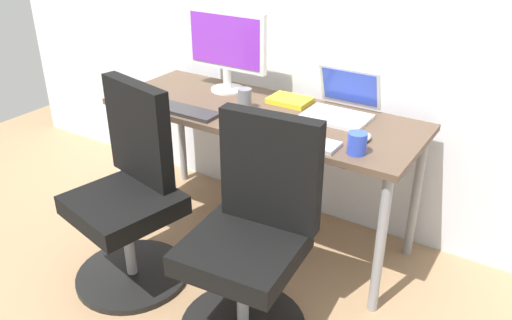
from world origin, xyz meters
name	(u,v)px	position (x,y,z in m)	size (l,w,h in m)	color
ground_plane	(261,231)	(0.00, 0.00, 0.00)	(5.28, 5.28, 0.00)	#9E7A56
desk	(261,124)	(0.00, 0.00, 0.65)	(1.60, 0.60, 0.72)	brown
office_chair_left	(131,197)	(-0.34, -0.60, 0.42)	(0.54, 0.54, 0.94)	black
office_chair_right	(252,242)	(0.33, -0.60, 0.42)	(0.54, 0.54, 0.94)	black
water_bottle_on_floor	(126,174)	(-0.91, -0.10, 0.15)	(0.09, 0.09, 0.31)	white
desktop_monitor	(226,45)	(-0.32, 0.16, 0.97)	(0.48, 0.18, 0.43)	silver
open_laptop	(342,105)	(0.36, 0.16, 0.77)	(0.31, 0.29, 0.22)	silver
keyboard_by_monitor	(186,111)	(-0.30, -0.22, 0.73)	(0.34, 0.12, 0.02)	#2D2D2D
keyboard_by_laptop	(301,140)	(0.34, -0.22, 0.73)	(0.34, 0.12, 0.02)	#B7B7B7
mouse_by_monitor	(364,138)	(0.56, -0.06, 0.74)	(0.06, 0.10, 0.03)	#B7B7B7
mouse_by_laptop	(254,118)	(0.04, -0.13, 0.74)	(0.06, 0.10, 0.03)	#2D2D2D
coffee_mug	(357,143)	(0.58, -0.20, 0.77)	(0.08, 0.08, 0.09)	blue
pen_cup	(245,99)	(-0.08, -0.02, 0.77)	(0.07, 0.07, 0.10)	slate
notebook	(290,100)	(0.06, 0.17, 0.73)	(0.21, 0.15, 0.03)	yellow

